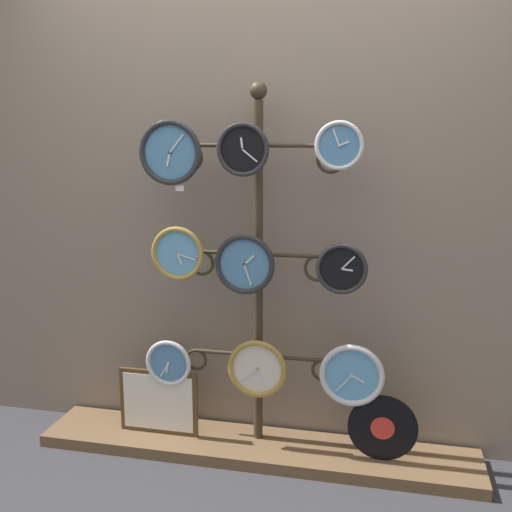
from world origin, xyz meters
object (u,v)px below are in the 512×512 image
object	(u,v)px
clock_middle_right	(342,269)
picture_frame	(159,402)
clock_top_left	(170,152)
clock_bottom_center	(257,369)
clock_bottom_right	(352,375)
clock_middle_left	(178,253)
clock_bottom_left	(169,363)
vinyl_record	(383,428)
clock_middle_center	(245,264)
clock_top_center	(243,149)
clock_top_right	(339,145)
display_stand	(258,315)

from	to	relation	value
clock_middle_right	picture_frame	size ratio (longest dim) A/B	0.56
clock_top_left	picture_frame	xyz separation A→B (m)	(-0.12, 0.04, -1.27)
clock_middle_right	clock_bottom_center	size ratio (longest dim) A/B	0.80
clock_middle_right	clock_bottom_right	bearing A→B (deg)	2.83
clock_top_left	clock_middle_left	size ratio (longest dim) A/B	1.15
clock_bottom_left	vinyl_record	world-z (taller)	clock_bottom_left
clock_top_left	clock_bottom_center	size ratio (longest dim) A/B	1.04
clock_middle_center	clock_bottom_center	bearing A→B (deg)	17.95
clock_top_center	clock_bottom_center	bearing A→B (deg)	17.82
clock_middle_right	clock_bottom_left	world-z (taller)	clock_middle_right
clock_middle_left	clock_middle_center	world-z (taller)	clock_middle_left
clock_middle_center	picture_frame	bearing A→B (deg)	175.69
clock_middle_left	picture_frame	xyz separation A→B (m)	(-0.14, 0.03, -0.79)
clock_middle_right	vinyl_record	bearing A→B (deg)	4.61
clock_middle_right	clock_bottom_center	world-z (taller)	clock_middle_right
clock_top_center	clock_bottom_left	size ratio (longest dim) A/B	1.03
clock_top_right	vinyl_record	xyz separation A→B (m)	(0.24, 0.00, -1.31)
clock_top_left	clock_top_right	size ratio (longest dim) A/B	1.40
clock_bottom_left	picture_frame	distance (m)	0.23
clock_middle_right	clock_middle_left	bearing A→B (deg)	179.06
clock_middle_center	clock_bottom_left	distance (m)	0.67
clock_middle_right	clock_bottom_left	xyz separation A→B (m)	(-0.85, 0.03, -0.53)
clock_middle_right	picture_frame	distance (m)	1.19
clock_top_right	clock_middle_left	size ratio (longest dim) A/B	0.82
clock_middle_center	picture_frame	world-z (taller)	clock_middle_center
clock_top_right	clock_bottom_center	size ratio (longest dim) A/B	0.74
clock_middle_left	clock_middle_right	distance (m)	0.79
clock_middle_center	clock_bottom_right	xyz separation A→B (m)	(0.51, -0.00, -0.50)
clock_top_right	vinyl_record	world-z (taller)	clock_top_right
clock_top_center	clock_top_left	bearing A→B (deg)	-179.05
clock_bottom_center	clock_bottom_right	bearing A→B (deg)	-2.30
clock_middle_left	clock_bottom_left	xyz separation A→B (m)	(-0.07, 0.02, -0.57)
clock_top_left	picture_frame	world-z (taller)	clock_top_left
clock_top_left	vinyl_record	xyz separation A→B (m)	(1.01, 0.02, -1.28)
clock_bottom_left	clock_bottom_right	world-z (taller)	clock_bottom_right
clock_top_right	clock_middle_left	xyz separation A→B (m)	(-0.76, -0.00, -0.51)
clock_middle_center	vinyl_record	xyz separation A→B (m)	(0.66, 0.01, -0.76)
clock_bottom_left	clock_top_left	bearing A→B (deg)	-33.08
clock_bottom_center	picture_frame	bearing A→B (deg)	178.11
clock_top_center	clock_top_right	size ratio (longest dim) A/B	1.13
clock_top_left	clock_middle_center	xyz separation A→B (m)	(0.35, 0.01, -0.51)
clock_middle_right	clock_top_right	bearing A→B (deg)	150.88
clock_bottom_left	clock_bottom_center	world-z (taller)	clock_bottom_center
clock_top_left	vinyl_record	bearing A→B (deg)	1.21
picture_frame	clock_bottom_left	bearing A→B (deg)	-7.67
clock_bottom_right	picture_frame	xyz separation A→B (m)	(-0.98, 0.04, -0.25)
display_stand	picture_frame	size ratio (longest dim) A/B	4.35
clock_middle_left	clock_bottom_left	world-z (taller)	clock_middle_left
picture_frame	clock_middle_right	bearing A→B (deg)	-2.40
clock_top_right	clock_middle_left	distance (m)	0.91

